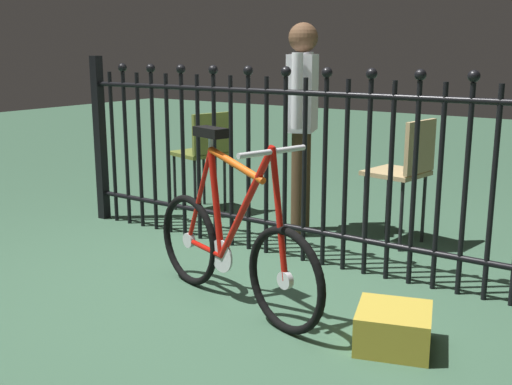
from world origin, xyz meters
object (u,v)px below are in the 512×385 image
(chair_olive, at_px, (204,149))
(display_crate, at_px, (393,328))
(bicycle, at_px, (232,246))
(chair_tan, at_px, (406,167))
(person_visitor, at_px, (302,113))

(chair_olive, relative_size, display_crate, 2.53)
(bicycle, relative_size, chair_tan, 1.50)
(person_visitor, relative_size, display_crate, 4.59)
(person_visitor, bearing_deg, chair_olive, 176.07)
(chair_tan, xyz_separation_m, display_crate, (0.54, -1.48, -0.45))
(bicycle, relative_size, person_visitor, 0.87)
(bicycle, height_order, chair_olive, bicycle)
(display_crate, bearing_deg, bicycle, -178.10)
(bicycle, distance_m, person_visitor, 1.52)
(bicycle, relative_size, chair_olive, 1.57)
(chair_olive, bearing_deg, bicycle, -46.81)
(bicycle, distance_m, chair_tan, 1.56)
(chair_olive, distance_m, chair_tan, 1.68)
(display_crate, bearing_deg, chair_tan, 110.17)
(bicycle, bearing_deg, chair_olive, 133.19)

